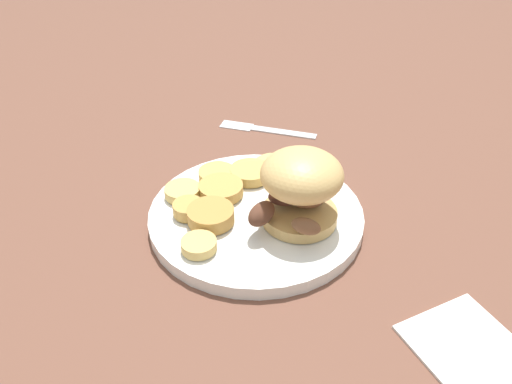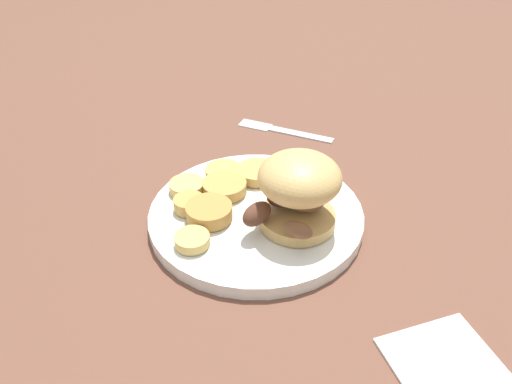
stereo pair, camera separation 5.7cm
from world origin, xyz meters
name	(u,v)px [view 1 (the left image)]	position (x,y,z in m)	size (l,w,h in m)	color
ground_plane	(256,221)	(0.00, 0.00, 0.00)	(4.00, 4.00, 0.00)	brown
dinner_plate	(256,214)	(0.00, 0.00, 0.01)	(0.25, 0.25, 0.02)	white
sandwich	(299,188)	(0.00, -0.05, 0.06)	(0.11, 0.09, 0.09)	tan
potato_round_0	(211,215)	(-0.04, 0.04, 0.03)	(0.05, 0.05, 0.02)	#BC8942
potato_round_1	(217,175)	(0.04, 0.07, 0.02)	(0.05, 0.05, 0.01)	tan
potato_round_2	(221,189)	(0.01, 0.05, 0.02)	(0.05, 0.05, 0.01)	tan
potato_round_3	(183,191)	(-0.01, 0.09, 0.02)	(0.04, 0.04, 0.01)	#DBB766
potato_round_4	(274,167)	(0.09, 0.01, 0.02)	(0.05, 0.05, 0.01)	#DBB766
potato_round_5	(250,173)	(0.06, 0.03, 0.02)	(0.05, 0.05, 0.01)	tan
potato_round_6	(199,245)	(-0.09, 0.03, 0.02)	(0.04, 0.04, 0.01)	#DBB766
potato_round_7	(189,209)	(-0.04, 0.07, 0.02)	(0.04, 0.04, 0.01)	tan
fork	(266,129)	(0.22, 0.07, 0.00)	(0.03, 0.15, 0.00)	silver
napkin	(489,367)	(-0.12, -0.26, 0.00)	(0.14, 0.09, 0.01)	white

